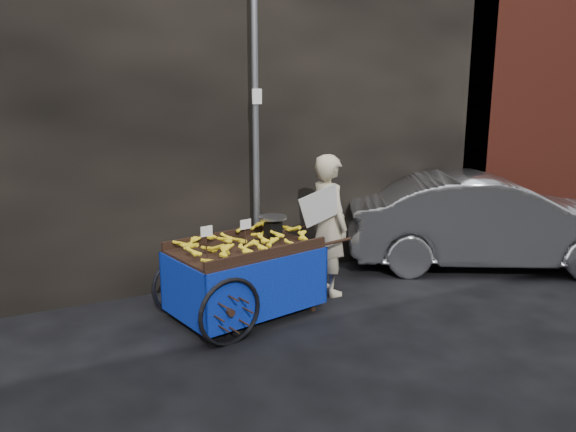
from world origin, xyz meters
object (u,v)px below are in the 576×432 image
vendor (329,225)px  plastic_bag (316,289)px  parked_car (488,221)px  banana_cart (241,255)px

vendor → plastic_bag: bearing=114.5°
vendor → parked_car: (2.58, -0.08, -0.22)m
banana_cart → plastic_bag: banana_cart is taller
banana_cart → plastic_bag: 1.19m
vendor → plastic_bag: vendor is taller
vendor → parked_car: vendor is taller
banana_cart → vendor: (1.25, 0.22, 0.16)m
banana_cart → vendor: bearing=-1.7°
vendor → banana_cart: bearing=97.4°
banana_cart → parked_car: bearing=-9.4°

